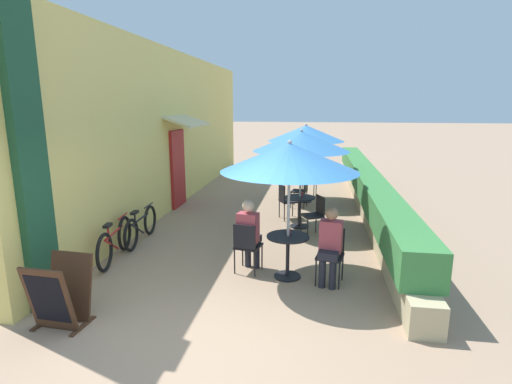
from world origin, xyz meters
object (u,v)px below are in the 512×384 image
Objects in this scene: patio_table_mid at (300,206)px; bicycle_second at (141,226)px; bicycle_leaning at (115,241)px; menu_board at (60,293)px; patio_table_near at (288,249)px; cafe_chair_near_right at (331,251)px; patio_table_far at (305,185)px; patio_umbrella_near at (289,157)px; patio_umbrella_far at (306,133)px; seated_patron_near_left at (249,232)px; patio_umbrella_mid at (301,141)px; cafe_chair_mid_right at (286,199)px; cafe_chair_mid_left at (316,212)px; cafe_chair_near_left at (247,244)px; seated_patron_near_right at (330,243)px; cafe_chair_far_left at (307,180)px; coffee_cup_mid at (302,194)px; coffee_cup_near at (289,232)px; cafe_chair_far_right at (302,189)px.

bicycle_second is (-3.17, -1.54, -0.15)m from patio_table_mid.
bicycle_leaning is 1.01× the size of bicycle_second.
patio_table_near is at bearing 38.26° from menu_board.
cafe_chair_near_right reaches higher than patio_table_far.
patio_umbrella_near is 1.00× the size of patio_umbrella_far.
seated_patron_near_left is 1.41× the size of menu_board.
patio_umbrella_mid is at bearing 88.56° from patio_table_near.
patio_umbrella_far is (0.10, 5.29, 1.49)m from patio_table_near.
cafe_chair_mid_right is (0.37, 3.21, -0.17)m from seated_patron_near_left.
cafe_chair_mid_left is at bearing -83.85° from patio_table_far.
cafe_chair_near_left is at bearing 6.36° from cafe_chair_near_right.
cafe_chair_near_right is 0.52× the size of bicycle_leaning.
bicycle_leaning is (-3.26, -5.01, -1.63)m from patio_umbrella_far.
bicycle_second is 1.88× the size of menu_board.
seated_patron_near_right is at bearing -14.82° from bicycle_leaning.
cafe_chair_near_right is 1.00× the size of cafe_chair_far_left.
cafe_chair_near_right is at bearing -9.50° from cafe_chair_mid_right.
coffee_cup_mid is at bearing -0.81° from cafe_chair_mid_left.
bicycle_leaning is at bearing -142.02° from patio_umbrella_mid.
cafe_chair_near_left is 0.73m from coffee_cup_near.
cafe_chair_far_right reaches higher than patio_table_mid.
patio_umbrella_mid is at bearing 85.86° from seated_patron_near_left.
bicycle_second is (-3.20, -4.03, -0.15)m from patio_table_far.
seated_patron_near_right reaches higher than coffee_cup_near.
patio_table_far is (0.10, 5.29, 0.00)m from patio_table_near.
patio_table_near is 2.93m from coffee_cup_mid.
patio_table_near is at bearing 180.00° from patio_umbrella_near.
cafe_chair_far_right reaches higher than coffee_cup_mid.
patio_umbrella_near is 3.56m from bicycle_leaning.
coffee_cup_mid is (-0.55, 3.09, 0.07)m from seated_patron_near_right.
coffee_cup_mid reaches higher than patio_table_mid.
bicycle_second is at bearing -9.21° from seated_patron_near_right.
seated_patron_near_left is 0.56× the size of patio_umbrella_far.
menu_board is at bearing -50.39° from cafe_chair_mid_right.
cafe_chair_near_left and cafe_chair_far_left have the same top height.
menu_board is (0.40, -2.17, 0.09)m from bicycle_leaning.
patio_umbrella_far reaches higher than bicycle_second.
patio_umbrella_near reaches higher than seated_patron_near_right.
cafe_chair_near_left and cafe_chair_near_right have the same top height.
seated_patron_near_right is at bearing -162.05° from cafe_chair_far_right.
seated_patron_near_left is 0.75× the size of bicycle_second.
coffee_cup_mid is 0.04× the size of patio_umbrella_far.
patio_table_far is at bearing 72.11° from menu_board.
patio_umbrella_far reaches higher than patio_table_mid.
cafe_chair_near_left is 1.38m from cafe_chair_near_right.
seated_patron_near_left reaches higher than cafe_chair_far_left.
patio_umbrella_far is (0.79, 5.22, 1.47)m from cafe_chair_near_left.
cafe_chair_near_right is at bearing -77.81° from patio_table_mid.
menu_board is (-2.82, -4.69, -0.05)m from patio_table_mid.
cafe_chair_far_right reaches higher than bicycle_leaning.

